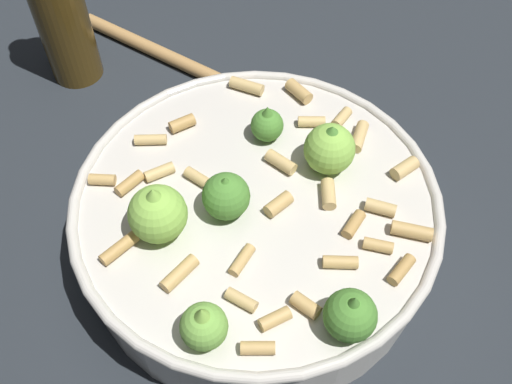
# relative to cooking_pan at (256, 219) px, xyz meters

# --- Properties ---
(ground_plane) EXTENTS (2.40, 2.40, 0.00)m
(ground_plane) POSITION_rel_cooking_pan_xyz_m (0.00, -0.00, -0.04)
(ground_plane) COLOR #23282D
(cooking_pan) EXTENTS (0.32, 0.32, 0.12)m
(cooking_pan) POSITION_rel_cooking_pan_xyz_m (0.00, 0.00, 0.00)
(cooking_pan) COLOR beige
(cooking_pan) RESTS_ON ground
(olive_oil_bottle) EXTENTS (0.06, 0.06, 0.21)m
(olive_oil_bottle) POSITION_rel_cooking_pan_xyz_m (0.31, -0.02, 0.05)
(olive_oil_bottle) COLOR #4C3814
(olive_oil_bottle) RESTS_ON ground
(wooden_spoon) EXTENTS (0.25, 0.07, 0.02)m
(wooden_spoon) POSITION_rel_cooking_pan_xyz_m (0.24, -0.11, -0.03)
(wooden_spoon) COLOR #B2844C
(wooden_spoon) RESTS_ON ground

